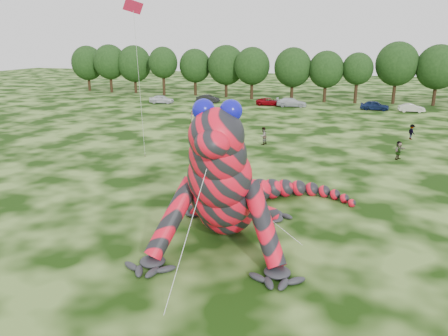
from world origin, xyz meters
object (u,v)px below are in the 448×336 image
object	(u,v)px
tree_5	(226,71)
car_2	(270,102)
inflatable_gecko	(230,161)
spectator_2	(412,132)
car_1	(208,99)
tree_11	(437,75)
tree_9	(357,78)
tree_6	(252,73)
car_4	(375,105)
tree_3	(163,71)
spectator_1	(263,136)
car_0	(162,99)
tree_10	(396,73)
spectator_5	(399,150)
car_3	(291,102)
car_5	(411,108)
spectator_4	(193,117)
tree_1	(110,69)
tree_0	(88,68)
tree_4	(195,72)
flying_kite	(134,19)
tree_7	(293,74)
tree_2	(135,69)

from	to	relation	value
tree_5	car_2	size ratio (longest dim) A/B	2.13
inflatable_gecko	spectator_2	xyz separation A→B (m)	(12.45, 29.10, -3.28)
car_1	tree_11	bearing A→B (deg)	-70.80
tree_9	tree_6	bearing A→B (deg)	-177.97
car_1	car_4	size ratio (longest dim) A/B	0.94
tree_3	tree_5	size ratio (longest dim) A/B	0.96
spectator_2	spectator_1	world-z (taller)	spectator_1
spectator_1	car_0	bearing A→B (deg)	-112.32
car_1	car_4	distance (m)	28.07
tree_10	spectator_5	size ratio (longest dim) A/B	5.97
tree_11	car_3	size ratio (longest dim) A/B	2.01
inflatable_gecko	car_1	world-z (taller)	inflatable_gecko
tree_11	car_5	distance (m)	10.39
spectator_5	tree_9	bearing A→B (deg)	37.77
car_5	spectator_4	world-z (taller)	spectator_4
spectator_4	car_1	bearing A→B (deg)	130.41
car_3	spectator_4	bearing A→B (deg)	142.83
tree_10	car_0	distance (m)	40.69
tree_1	tree_3	xyz separation A→B (m)	(12.64, -0.98, -0.18)
tree_3	spectator_4	world-z (taller)	tree_3
tree_6	tree_10	distance (m)	25.03
tree_0	spectator_4	bearing A→B (deg)	-38.51
car_4	car_2	bearing A→B (deg)	92.87
car_4	spectator_1	world-z (taller)	spectator_1
car_3	tree_4	bearing A→B (deg)	58.06
spectator_4	tree_9	bearing A→B (deg)	78.96
flying_kite	car_2	distance (m)	42.53
spectator_2	tree_1	bearing A→B (deg)	37.39
tree_0	spectator_2	xyz separation A→B (m)	(62.61, -29.97, -3.90)
car_5	tree_7	bearing A→B (deg)	63.11
tree_0	car_3	xyz separation A→B (m)	(45.67, -9.67, -4.03)
tree_11	tree_4	bearing A→B (deg)	179.32
tree_3	car_4	distance (m)	40.80
inflatable_gecko	tree_3	distance (m)	64.96
tree_2	car_5	bearing A→B (deg)	-9.73
tree_7	spectator_4	world-z (taller)	tree_7
tree_4	spectator_5	size ratio (longest dim) A/B	5.15
car_0	spectator_4	xyz separation A→B (m)	(12.05, -15.46, 0.09)
spectator_4	tree_7	bearing A→B (deg)	97.11
car_5	tree_4	bearing A→B (deg)	69.94
tree_6	car_5	size ratio (longest dim) A/B	2.46
tree_5	tree_7	distance (m)	13.15
tree_0	spectator_2	world-z (taller)	tree_0
inflatable_gecko	tree_5	size ratio (longest dim) A/B	1.69
tree_0	tree_4	size ratio (longest dim) A/B	1.05
flying_kite	tree_2	size ratio (longest dim) A/B	1.49
flying_kite	spectator_2	xyz separation A→B (m)	(23.07, 20.22, -11.57)
tree_11	tree_3	bearing A→B (deg)	-178.70
tree_0	car_0	size ratio (longest dim) A/B	2.24
tree_1	tree_4	bearing A→B (deg)	2.02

